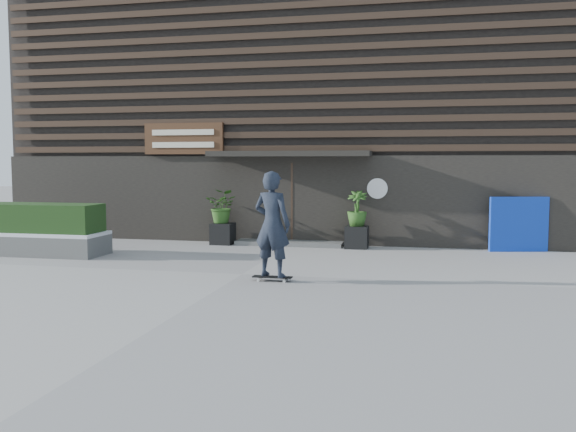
% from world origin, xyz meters
% --- Properties ---
extents(ground, '(80.00, 80.00, 0.00)m').
position_xyz_m(ground, '(0.00, 0.00, 0.00)').
color(ground, '#9E9A96').
rests_on(ground, ground).
extents(entrance_step, '(3.00, 0.80, 0.12)m').
position_xyz_m(entrance_step, '(0.00, 4.60, 0.06)').
color(entrance_step, '#535350').
rests_on(entrance_step, ground).
extents(planter_pot_left, '(0.60, 0.60, 0.60)m').
position_xyz_m(planter_pot_left, '(-1.90, 4.40, 0.30)').
color(planter_pot_left, black).
rests_on(planter_pot_left, ground).
extents(bamboo_left, '(0.86, 0.75, 0.96)m').
position_xyz_m(bamboo_left, '(-1.90, 4.40, 1.08)').
color(bamboo_left, '#2D591E').
rests_on(bamboo_left, planter_pot_left).
extents(planter_pot_right, '(0.60, 0.60, 0.60)m').
position_xyz_m(planter_pot_right, '(1.90, 4.40, 0.30)').
color(planter_pot_right, black).
rests_on(planter_pot_right, ground).
extents(bamboo_right, '(0.54, 0.54, 0.96)m').
position_xyz_m(bamboo_right, '(1.90, 4.40, 1.08)').
color(bamboo_right, '#2D591E').
rests_on(bamboo_right, planter_pot_right).
extents(raised_bed, '(3.50, 1.20, 0.50)m').
position_xyz_m(raised_bed, '(-5.86, 1.55, 0.25)').
color(raised_bed, '#4F4F4C').
rests_on(raised_bed, ground).
extents(snow_layer, '(3.50, 1.20, 0.08)m').
position_xyz_m(snow_layer, '(-5.86, 1.55, 0.54)').
color(snow_layer, white).
rests_on(snow_layer, raised_bed).
extents(hedge, '(3.30, 1.00, 0.70)m').
position_xyz_m(hedge, '(-5.86, 1.55, 0.93)').
color(hedge, '#183312').
rests_on(hedge, snow_layer).
extents(blue_tarp, '(1.50, 0.49, 1.42)m').
position_xyz_m(blue_tarp, '(6.07, 4.70, 0.71)').
color(blue_tarp, '#0D30B5').
rests_on(blue_tarp, ground).
extents(building, '(18.00, 11.00, 8.00)m').
position_xyz_m(building, '(-0.00, 9.96, 3.99)').
color(building, black).
rests_on(building, ground).
extents(skateboarder, '(0.85, 0.66, 2.15)m').
position_xyz_m(skateboarder, '(0.79, -0.60, 1.12)').
color(skateboarder, black).
rests_on(skateboarder, ground).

